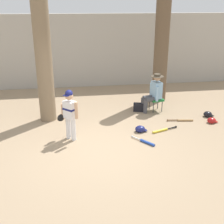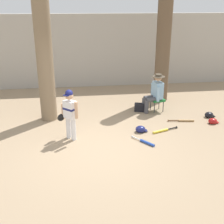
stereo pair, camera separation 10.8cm
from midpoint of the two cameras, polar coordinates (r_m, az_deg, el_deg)
name	(u,v)px [view 1 (the left image)]	position (r m, az deg, el deg)	size (l,w,h in m)	color
ground_plane	(100,150)	(6.92, -2.81, -7.51)	(60.00, 60.00, 0.00)	#9E8466
concrete_back_wall	(84,51)	(11.90, -5.78, 11.85)	(18.00, 0.36, 2.85)	#ADA89E
tree_near_player	(40,15)	(8.24, -14.36, 17.92)	(0.72, 0.72, 6.63)	#7F6B51
tree_behind_spectator	(161,46)	(10.16, 9.38, 12.58)	(0.70, 0.70, 4.39)	brown
young_ballplayer	(69,112)	(7.23, -8.82, 0.06)	(0.56, 0.46, 1.31)	white
folding_stool	(156,100)	(9.30, 8.30, 2.40)	(0.46, 0.46, 0.41)	#196B2D
seated_spectator	(154,92)	(9.18, 7.83, 3.97)	(0.68, 0.54, 1.20)	#47474C
handbag_beside_stool	(139,107)	(9.27, 4.96, 0.94)	(0.34, 0.18, 0.26)	black
bat_blue_youth	(146,142)	(7.27, 6.19, -5.85)	(0.48, 0.62, 0.07)	#2347AD
bat_yellow_trainer	(162,130)	(7.95, 9.40, -3.56)	(0.77, 0.33, 0.07)	yellow
bat_wood_tan	(183,120)	(8.74, 13.46, -1.55)	(0.76, 0.17, 0.07)	tan
batting_helmet_black	(208,114)	(9.26, 17.99, -0.43)	(0.31, 0.24, 0.18)	black
batting_helmet_red	(212,120)	(8.83, 18.66, -1.59)	(0.30, 0.23, 0.17)	#A81919
batting_helmet_navy	(140,129)	(7.83, 5.17, -3.36)	(0.32, 0.25, 0.18)	navy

